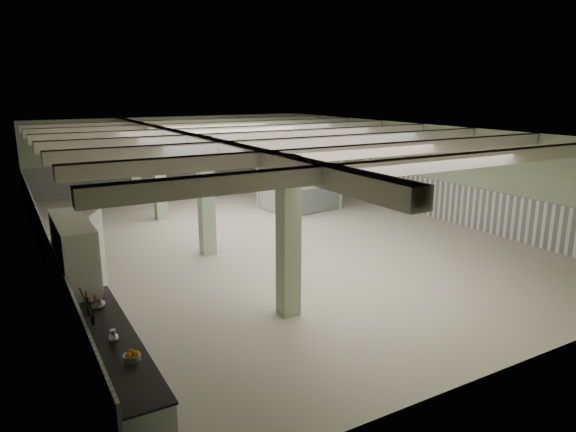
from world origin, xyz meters
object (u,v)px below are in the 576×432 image
guard_booth (299,171)px  filing_cabinet (335,192)px  prep_counter (112,360)px  walkin_cooler (76,269)px

guard_booth → filing_cabinet: 2.04m
prep_counter → guard_booth: guard_booth is taller
prep_counter → walkin_cooler: (-0.08, 3.00, 0.72)m
filing_cabinet → guard_booth: bearing=169.8°
guard_booth → filing_cabinet: size_ratio=2.78×
prep_counter → walkin_cooler: size_ratio=1.86×
prep_counter → walkin_cooler: bearing=91.6°
prep_counter → guard_booth: size_ratio=1.50×
guard_booth → walkin_cooler: bearing=-151.6°
prep_counter → guard_booth: (9.64, 9.89, 1.16)m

